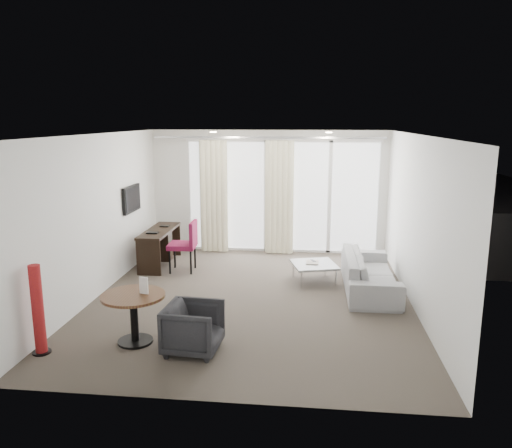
# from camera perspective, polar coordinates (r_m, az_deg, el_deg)

# --- Properties ---
(floor) EXTENTS (5.00, 6.00, 0.00)m
(floor) POSITION_cam_1_polar(r_m,az_deg,el_deg) (8.09, -0.47, -8.52)
(floor) COLOR #463E35
(floor) RESTS_ON ground
(ceiling) EXTENTS (5.00, 6.00, 0.00)m
(ceiling) POSITION_cam_1_polar(r_m,az_deg,el_deg) (7.58, -0.51, 10.20)
(ceiling) COLOR white
(ceiling) RESTS_ON ground
(wall_left) EXTENTS (0.00, 6.00, 2.60)m
(wall_left) POSITION_cam_1_polar(r_m,az_deg,el_deg) (8.40, -17.68, 0.88)
(wall_left) COLOR silver
(wall_left) RESTS_ON ground
(wall_right) EXTENTS (0.00, 6.00, 2.60)m
(wall_right) POSITION_cam_1_polar(r_m,az_deg,el_deg) (7.85, 17.95, 0.11)
(wall_right) COLOR silver
(wall_right) RESTS_ON ground
(wall_front) EXTENTS (5.00, 0.00, 2.60)m
(wall_front) POSITION_cam_1_polar(r_m,az_deg,el_deg) (4.86, -4.69, -6.46)
(wall_front) COLOR silver
(wall_front) RESTS_ON ground
(window_panel) EXTENTS (4.00, 0.02, 2.38)m
(window_panel) POSITION_cam_1_polar(r_m,az_deg,el_deg) (10.66, 3.02, 3.14)
(window_panel) COLOR white
(window_panel) RESTS_ON ground
(window_frame) EXTENTS (4.10, 0.06, 2.44)m
(window_frame) POSITION_cam_1_polar(r_m,az_deg,el_deg) (10.64, 3.01, 3.13)
(window_frame) COLOR white
(window_frame) RESTS_ON ground
(curtain_left) EXTENTS (0.60, 0.20, 2.38)m
(curtain_left) POSITION_cam_1_polar(r_m,az_deg,el_deg) (10.67, -4.84, 3.13)
(curtain_left) COLOR beige
(curtain_left) RESTS_ON ground
(curtain_right) EXTENTS (0.60, 0.20, 2.38)m
(curtain_right) POSITION_cam_1_polar(r_m,az_deg,el_deg) (10.50, 2.69, 3.01)
(curtain_right) COLOR beige
(curtain_right) RESTS_ON ground
(curtain_track) EXTENTS (4.80, 0.04, 0.04)m
(curtain_track) POSITION_cam_1_polar(r_m,az_deg,el_deg) (10.39, 1.36, 9.85)
(curtain_track) COLOR #B2B2B7
(curtain_track) RESTS_ON ceiling
(downlight_a) EXTENTS (0.12, 0.12, 0.02)m
(downlight_a) POSITION_cam_1_polar(r_m,az_deg,el_deg) (9.31, -4.92, 10.43)
(downlight_a) COLOR #FFE0B2
(downlight_a) RESTS_ON ceiling
(downlight_b) EXTENTS (0.12, 0.12, 0.02)m
(downlight_b) POSITION_cam_1_polar(r_m,az_deg,el_deg) (9.14, 8.33, 10.32)
(downlight_b) COLOR #FFE0B2
(downlight_b) RESTS_ON ceiling
(desk) EXTENTS (0.47, 1.50, 0.70)m
(desk) POSITION_cam_1_polar(r_m,az_deg,el_deg) (9.99, -10.93, -2.63)
(desk) COLOR black
(desk) RESTS_ON floor
(tv) EXTENTS (0.05, 0.80, 0.50)m
(tv) POSITION_cam_1_polar(r_m,az_deg,el_deg) (9.70, -14.02, 2.81)
(tv) COLOR black
(tv) RESTS_ON wall_left
(desk_chair) EXTENTS (0.54, 0.51, 0.97)m
(desk_chair) POSITION_cam_1_polar(r_m,az_deg,el_deg) (9.48, -8.43, -2.52)
(desk_chair) COLOR maroon
(desk_chair) RESTS_ON floor
(round_table) EXTENTS (0.82, 0.82, 0.65)m
(round_table) POSITION_cam_1_polar(r_m,az_deg,el_deg) (6.68, -13.75, -10.45)
(round_table) COLOR #492B18
(round_table) RESTS_ON floor
(menu_card) EXTENTS (0.12, 0.05, 0.22)m
(menu_card) POSITION_cam_1_polar(r_m,az_deg,el_deg) (6.54, -12.69, -7.20)
(menu_card) COLOR white
(menu_card) RESTS_ON round_table
(red_lamp) EXTENTS (0.24, 0.24, 1.13)m
(red_lamp) POSITION_cam_1_polar(r_m,az_deg,el_deg) (6.68, -23.66, -8.97)
(red_lamp) COLOR maroon
(red_lamp) RESTS_ON floor
(tub_armchair) EXTENTS (0.72, 0.70, 0.61)m
(tub_armchair) POSITION_cam_1_polar(r_m,az_deg,el_deg) (6.32, -7.17, -11.72)
(tub_armchair) COLOR black
(tub_armchair) RESTS_ON floor
(coffee_table) EXTENTS (0.90, 0.90, 0.33)m
(coffee_table) POSITION_cam_1_polar(r_m,az_deg,el_deg) (8.91, 6.64, -5.54)
(coffee_table) COLOR gray
(coffee_table) RESTS_ON floor
(remote) EXTENTS (0.12, 0.18, 0.02)m
(remote) POSITION_cam_1_polar(r_m,az_deg,el_deg) (8.97, 6.57, -4.12)
(remote) COLOR black
(remote) RESTS_ON coffee_table
(magazine) EXTENTS (0.21, 0.26, 0.01)m
(magazine) POSITION_cam_1_polar(r_m,az_deg,el_deg) (8.91, 6.46, -4.23)
(magazine) COLOR gray
(magazine) RESTS_ON coffee_table
(sofa) EXTENTS (0.82, 2.10, 0.61)m
(sofa) POSITION_cam_1_polar(r_m,az_deg,el_deg) (8.61, 12.86, -5.40)
(sofa) COLOR gray
(sofa) RESTS_ON floor
(terrace_slab) EXTENTS (5.60, 3.00, 0.12)m
(terrace_slab) POSITION_cam_1_polar(r_m,az_deg,el_deg) (12.39, 3.36, -1.56)
(terrace_slab) COLOR #4D4D50
(terrace_slab) RESTS_ON ground
(rattan_chair_a) EXTENTS (0.69, 0.69, 0.87)m
(rattan_chair_a) POSITION_cam_1_polar(r_m,az_deg,el_deg) (12.36, 8.47, 0.65)
(rattan_chair_a) COLOR brown
(rattan_chair_a) RESTS_ON terrace_slab
(rattan_chair_b) EXTENTS (0.74, 0.74, 0.82)m
(rattan_chair_b) POSITION_cam_1_polar(r_m,az_deg,el_deg) (12.95, 11.42, 0.94)
(rattan_chair_b) COLOR brown
(rattan_chair_b) RESTS_ON terrace_slab
(rattan_table) EXTENTS (0.67, 0.67, 0.54)m
(rattan_table) POSITION_cam_1_polar(r_m,az_deg,el_deg) (12.07, 9.90, -0.47)
(rattan_table) COLOR brown
(rattan_table) RESTS_ON terrace_slab
(balustrade) EXTENTS (5.50, 0.06, 1.05)m
(balustrade) POSITION_cam_1_polar(r_m,az_deg,el_deg) (13.69, 3.71, 2.14)
(balustrade) COLOR #B2B2B7
(balustrade) RESTS_ON terrace_slab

